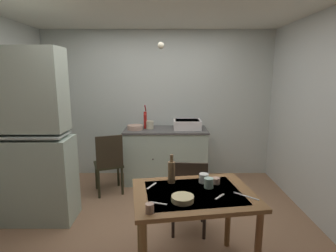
% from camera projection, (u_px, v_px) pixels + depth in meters
% --- Properties ---
extents(ground_plane, '(4.90, 4.90, 0.00)m').
position_uv_depth(ground_plane, '(153.00, 225.00, 3.17)').
color(ground_plane, '#916B4F').
extents(wall_back, '(4.00, 0.10, 2.50)m').
position_uv_depth(wall_back, '(157.00, 104.00, 4.66)').
color(wall_back, silver).
rests_on(wall_back, ground).
extents(wall_right, '(0.10, 3.52, 2.50)m').
position_uv_depth(wall_right, '(332.00, 122.00, 2.94)').
color(wall_right, silver).
rests_on(wall_right, ground).
extents(hutch_cabinet, '(0.95, 0.44, 2.07)m').
position_uv_depth(hutch_cabinet, '(29.00, 144.00, 3.13)').
color(hutch_cabinet, '#ACBEAE').
rests_on(hutch_cabinet, ground).
extents(counter_cabinet, '(1.35, 0.64, 0.89)m').
position_uv_depth(counter_cabinet, '(165.00, 155.00, 4.45)').
color(counter_cabinet, '#ACBEAE').
rests_on(counter_cabinet, ground).
extents(sink_basin, '(0.44, 0.34, 0.15)m').
position_uv_depth(sink_basin, '(186.00, 124.00, 4.35)').
color(sink_basin, white).
rests_on(sink_basin, counter_cabinet).
extents(hand_pump, '(0.05, 0.27, 0.39)m').
position_uv_depth(hand_pump, '(144.00, 118.00, 4.38)').
color(hand_pump, '#B21E19').
rests_on(hand_pump, counter_cabinet).
extents(mixing_bowl_counter, '(0.25, 0.25, 0.07)m').
position_uv_depth(mixing_bowl_counter, '(134.00, 127.00, 4.31)').
color(mixing_bowl_counter, tan).
rests_on(mixing_bowl_counter, counter_cabinet).
extents(stoneware_crock, '(0.12, 0.12, 0.13)m').
position_uv_depth(stoneware_crock, '(149.00, 125.00, 4.38)').
color(stoneware_crock, beige).
rests_on(stoneware_crock, counter_cabinet).
extents(dining_table, '(1.13, 0.90, 0.78)m').
position_uv_depth(dining_table, '(192.00, 204.00, 2.31)').
color(dining_table, brown).
rests_on(dining_table, ground).
extents(chair_far_side, '(0.43, 0.43, 0.87)m').
position_uv_depth(chair_far_side, '(188.00, 193.00, 2.95)').
color(chair_far_side, '#2D231D').
rests_on(chair_far_side, ground).
extents(chair_by_counter, '(0.51, 0.51, 0.92)m').
position_uv_depth(chair_by_counter, '(108.00, 163.00, 3.93)').
color(chair_by_counter, '#282818').
rests_on(chair_by_counter, ground).
extents(serving_bowl_wide, '(0.18, 0.18, 0.05)m').
position_uv_depth(serving_bowl_wide, '(182.00, 199.00, 2.12)').
color(serving_bowl_wide, beige).
rests_on(serving_bowl_wide, dining_table).
extents(teacup_cream, '(0.09, 0.09, 0.09)m').
position_uv_depth(teacup_cream, '(203.00, 178.00, 2.48)').
color(teacup_cream, white).
rests_on(teacup_cream, dining_table).
extents(teacup_mint, '(0.07, 0.07, 0.06)m').
position_uv_depth(teacup_mint, '(215.00, 181.00, 2.46)').
color(teacup_mint, tan).
rests_on(teacup_mint, dining_table).
extents(mug_dark, '(0.08, 0.08, 0.09)m').
position_uv_depth(mug_dark, '(208.00, 183.00, 2.37)').
color(mug_dark, '#ADD1C1').
rests_on(mug_dark, dining_table).
extents(mug_tall, '(0.06, 0.06, 0.07)m').
position_uv_depth(mug_tall, '(149.00, 208.00, 1.94)').
color(mug_tall, tan).
rests_on(mug_tall, dining_table).
extents(glass_bottle, '(0.07, 0.07, 0.27)m').
position_uv_depth(glass_bottle, '(170.00, 171.00, 2.47)').
color(glass_bottle, olive).
rests_on(glass_bottle, dining_table).
extents(table_knife, '(0.18, 0.15, 0.00)m').
position_uv_depth(table_knife, '(245.00, 196.00, 2.21)').
color(table_knife, silver).
rests_on(table_knife, dining_table).
extents(teaspoon_near_bowl, '(0.10, 0.11, 0.00)m').
position_uv_depth(teaspoon_near_bowl, '(219.00, 197.00, 2.20)').
color(teaspoon_near_bowl, beige).
rests_on(teaspoon_near_bowl, dining_table).
extents(teaspoon_by_cup, '(0.14, 0.06, 0.00)m').
position_uv_depth(teaspoon_by_cup, '(157.00, 203.00, 2.08)').
color(teaspoon_by_cup, beige).
rests_on(teaspoon_by_cup, dining_table).
extents(serving_spoon, '(0.09, 0.14, 0.00)m').
position_uv_depth(serving_spoon, '(151.00, 186.00, 2.41)').
color(serving_spoon, beige).
rests_on(serving_spoon, dining_table).
extents(pendant_bulb, '(0.08, 0.08, 0.08)m').
position_uv_depth(pendant_bulb, '(160.00, 45.00, 3.13)').
color(pendant_bulb, '#F9EFCC').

